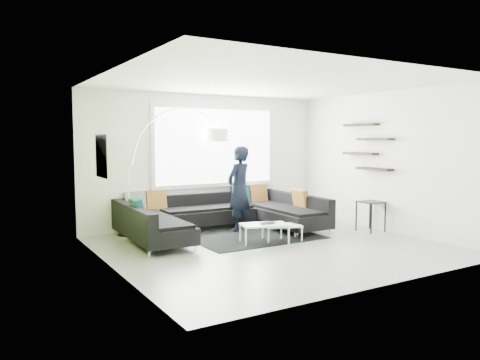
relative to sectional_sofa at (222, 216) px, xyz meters
name	(u,v)px	position (x,y,z in m)	size (l,w,h in m)	color
ground	(273,247)	(0.24, -1.39, -0.36)	(5.50, 5.50, 0.00)	gray
room_shell	(268,142)	(0.28, -1.18, 1.45)	(5.54, 5.04, 2.82)	white
sectional_sofa	(222,216)	(0.00, 0.00, 0.00)	(3.80, 2.41, 0.81)	black
rug	(253,236)	(0.39, -0.51, -0.35)	(2.37, 1.73, 0.01)	black
coffee_table	(273,232)	(0.48, -1.06, -0.18)	(1.06, 0.62, 0.35)	silver
arc_lamp	(129,172)	(-1.64, 0.63, 0.88)	(2.30, 0.70, 2.48)	white
side_table	(371,216)	(2.71, -1.27, -0.05)	(0.44, 0.44, 0.61)	black
person	(239,189)	(0.44, 0.09, 0.50)	(0.74, 0.63, 1.71)	black
laptop	(269,224)	(0.33, -1.14, 0.00)	(0.32, 0.21, 0.03)	black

